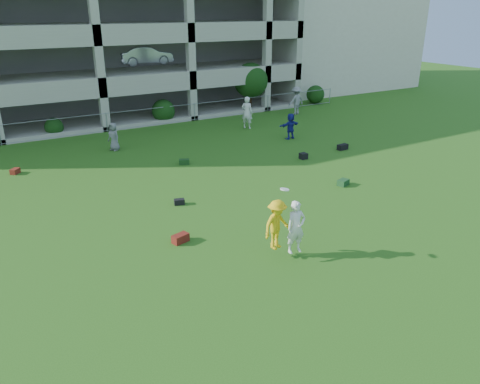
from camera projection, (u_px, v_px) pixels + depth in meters
ground at (290, 268)px, 13.92m from camera, size 100.00×100.00×0.00m
stucco_building at (311, 32)px, 45.39m from camera, size 16.00×14.00×10.00m
bystander_c at (114, 137)px, 25.09m from camera, size 0.75×0.87×1.51m
bystander_d at (290, 126)px, 27.27m from camera, size 1.43×0.57×1.51m
bystander_e at (247, 113)px, 29.59m from camera, size 0.83×0.88×2.02m
bystander_f at (296, 101)px, 33.45m from camera, size 1.31×0.80×1.97m
bag_red_a at (180, 238)px, 15.40m from camera, size 0.61×0.44×0.28m
bag_black_b at (179, 202)px, 18.35m from camera, size 0.45×0.35×0.22m
bag_green_c at (343, 182)px, 20.32m from camera, size 0.58×0.49×0.26m
crate_d at (303, 156)px, 23.85m from camera, size 0.36×0.36×0.30m
bag_black_e at (343, 147)px, 25.39m from camera, size 0.62×0.34×0.30m
bag_red_f at (15, 171)px, 21.74m from camera, size 0.50×0.52×0.24m
bag_green_g at (184, 162)px, 23.05m from camera, size 0.58×0.48×0.25m
frisbee_contest at (283, 225)px, 14.14m from camera, size 1.38×0.97×2.16m
parking_garage at (64, 25)px, 33.81m from camera, size 30.00×14.00×12.00m
fence at (107, 122)px, 28.86m from camera, size 36.06×0.06×1.20m
shrub_row at (170, 99)px, 31.28m from camera, size 34.38×2.52×3.50m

